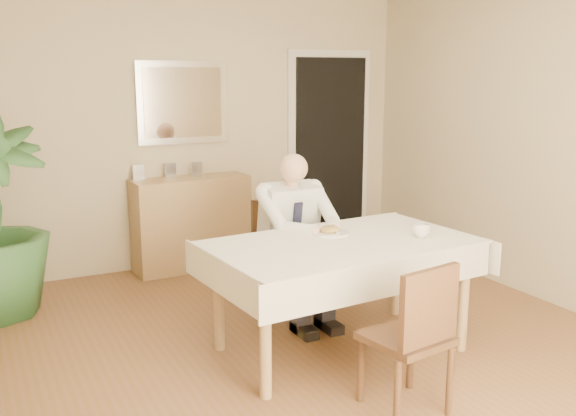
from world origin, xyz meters
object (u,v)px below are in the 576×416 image
chair_far (282,249)px  sideboard (192,223)px  seated_man (299,231)px  dining_table (342,254)px  coffee_mug (421,231)px  chair_near (415,332)px

chair_far → sideboard: (-0.29, 1.34, -0.05)m
sideboard → seated_man: bearing=-82.6°
seated_man → dining_table: bearing=-90.0°
seated_man → coffee_mug: size_ratio=10.97×
dining_table → chair_far: bearing=85.5°
chair_far → coffee_mug: bearing=-58.7°
dining_table → chair_near: chair_near is taller
chair_far → chair_near: bearing=-88.5°
seated_man → coffee_mug: seated_man is taller
seated_man → sideboard: (-0.29, 1.63, -0.26)m
coffee_mug → sideboard: bearing=109.0°
chair_far → dining_table: bearing=-85.7°
chair_far → chair_near: 1.77m
seated_man → sideboard: bearing=100.2°
sideboard → dining_table: bearing=-85.3°
chair_far → chair_near: (-0.08, -1.77, -0.00)m
dining_table → chair_near: 0.92m
dining_table → sideboard: size_ratio=1.65×
chair_far → seated_man: bearing=-85.7°
chair_near → coffee_mug: chair_near is taller
dining_table → coffee_mug: 0.56m
chair_near → dining_table: bearing=74.9°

